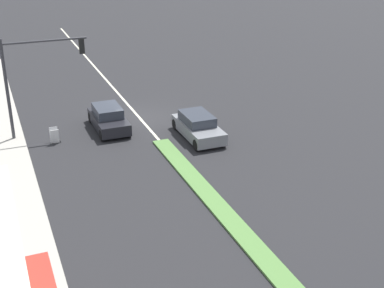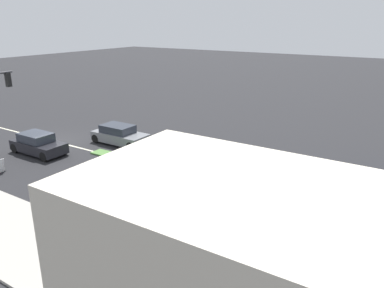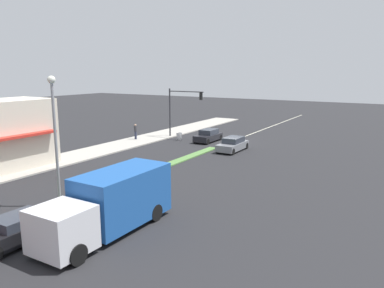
% 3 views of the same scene
% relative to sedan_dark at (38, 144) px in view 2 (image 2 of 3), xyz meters
% --- Properties ---
extents(ground_plane, '(160.00, 160.00, 0.00)m').
position_rel_sedan_dark_xyz_m(ground_plane, '(-2.20, 16.91, -0.65)').
color(ground_plane, '#232326').
extents(lane_marking_center, '(0.16, 60.00, 0.01)m').
position_rel_sedan_dark_xyz_m(lane_marking_center, '(-2.20, -1.09, -0.64)').
color(lane_marking_center, beige).
rests_on(lane_marking_center, ground).
extents(sedan_dark, '(1.73, 3.85, 1.37)m').
position_rel_sedan_dark_xyz_m(sedan_dark, '(0.00, 0.00, 0.00)').
color(sedan_dark, black).
rests_on(sedan_dark, ground).
extents(suv_grey, '(1.77, 4.10, 1.35)m').
position_rel_sedan_dark_xyz_m(suv_grey, '(-4.40, 3.09, -0.01)').
color(suv_grey, slate).
rests_on(suv_grey, ground).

